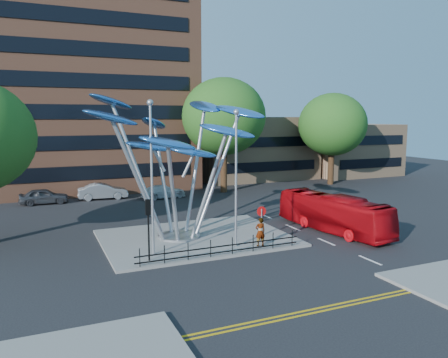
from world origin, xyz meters
name	(u,v)px	position (x,y,z in m)	size (l,w,h in m)	color
ground	(251,265)	(0.00, 0.00, 0.00)	(120.00, 120.00, 0.00)	black
traffic_island	(196,238)	(-1.00, 6.00, 0.07)	(12.00, 9.00, 0.15)	slate
double_yellow_near	(316,309)	(0.00, -6.00, 0.01)	(40.00, 0.12, 0.01)	gold
double_yellow_far	(320,311)	(0.00, -6.30, 0.01)	(40.00, 0.12, 0.01)	gold
brick_tower	(72,53)	(-6.00, 32.00, 15.00)	(25.00, 15.00, 30.00)	brown
low_building_near	(256,148)	(16.00, 30.00, 4.00)	(15.00, 8.00, 8.00)	tan
low_building_far	(352,150)	(30.00, 28.00, 3.50)	(12.00, 8.00, 7.00)	tan
tree_right	(224,117)	(8.00, 22.00, 8.04)	(8.80, 8.80, 12.11)	black
tree_far	(332,125)	(22.00, 22.00, 7.11)	(8.00, 8.00, 10.81)	black
leaf_sculpture	(176,135)	(-2.07, 6.68, 6.87)	(12.72, 9.54, 9.51)	#9EA0A5
street_lamp_left	(151,164)	(-4.50, 3.50, 5.36)	(0.36, 0.36, 8.80)	#9EA0A5
street_lamp_right	(236,166)	(0.50, 3.00, 5.09)	(0.36, 0.36, 8.30)	#9EA0A5
traffic_light_island	(148,217)	(-5.00, 2.50, 2.61)	(0.28, 0.18, 3.42)	black
no_entry_sign_island	(261,219)	(2.00, 2.52, 1.82)	(0.60, 0.10, 2.45)	#9EA0A5
pedestrian_railing_front	(222,249)	(-1.00, 1.70, 0.55)	(10.00, 0.06, 1.00)	black
red_bus	(333,213)	(8.50, 4.00, 1.30)	(2.19, 9.35, 2.60)	#A7070E
pedestrian	(260,232)	(1.92, 2.50, 1.04)	(0.65, 0.42, 1.77)	gray
parked_car_left	(44,196)	(-9.88, 22.69, 0.73)	(1.73, 4.30, 1.46)	#3C3E43
parked_car_mid	(103,191)	(-4.50, 23.00, 0.78)	(1.65, 4.72, 1.55)	#9FA2A6
parked_car_right	(163,192)	(1.10, 21.20, 0.65)	(1.82, 4.49, 1.30)	silver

